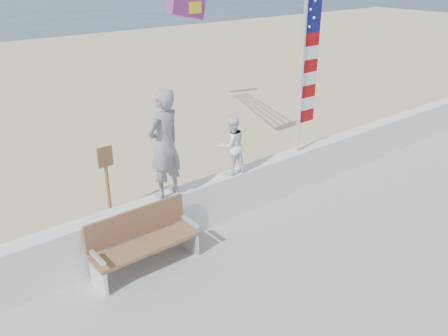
{
  "coord_description": "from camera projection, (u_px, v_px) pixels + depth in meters",
  "views": [
    {
      "loc": [
        -4.86,
        -4.42,
        4.85
      ],
      "look_at": [
        0.2,
        1.8,
        1.35
      ],
      "focal_mm": 38.0,
      "sensor_mm": 36.0,
      "label": 1
    }
  ],
  "objects": [
    {
      "name": "ground",
      "position": [
        283.0,
        279.0,
        7.89
      ],
      "size": [
        220.0,
        220.0,
        0.0
      ],
      "primitive_type": "plane",
      "color": "#2B4257",
      "rests_on": "ground"
    },
    {
      "name": "sand",
      "position": [
        68.0,
        135.0,
        14.27
      ],
      "size": [
        90.0,
        40.0,
        0.08
      ],
      "primitive_type": "cube",
      "color": "#D1B88B",
      "rests_on": "ground"
    },
    {
      "name": "seawall",
      "position": [
        209.0,
        202.0,
        9.06
      ],
      "size": [
        30.0,
        0.35,
        0.9
      ],
      "primitive_type": "cube",
      "color": "white",
      "rests_on": "boardwalk"
    },
    {
      "name": "adult",
      "position": [
        164.0,
        144.0,
        7.96
      ],
      "size": [
        0.78,
        0.61,
        1.9
      ],
      "primitive_type": "imported",
      "rotation": [
        0.0,
        0.0,
        3.39
      ],
      "color": "gray",
      "rests_on": "seawall"
    },
    {
      "name": "child",
      "position": [
        232.0,
        145.0,
        8.97
      ],
      "size": [
        0.61,
        0.5,
        1.15
      ],
      "primitive_type": "imported",
      "rotation": [
        0.0,
        0.0,
        3.02
      ],
      "color": "white",
      "rests_on": "seawall"
    },
    {
      "name": "bench",
      "position": [
        143.0,
        240.0,
        7.72
      ],
      "size": [
        1.8,
        0.57,
        1.0
      ],
      "color": "#8F613E",
      "rests_on": "boardwalk"
    },
    {
      "name": "flag",
      "position": [
        306.0,
        62.0,
        9.57
      ],
      "size": [
        0.5,
        0.08,
        3.5
      ],
      "color": "white",
      "rests_on": "seawall"
    },
    {
      "name": "parafoil_kite",
      "position": [
        187.0,
        6.0,
        10.36
      ],
      "size": [
        0.97,
        0.3,
        0.66
      ],
      "color": "red",
      "rests_on": "ground"
    },
    {
      "name": "sign",
      "position": [
        107.0,
        174.0,
        9.47
      ],
      "size": [
        0.32,
        0.07,
        1.46
      ],
      "color": "brown",
      "rests_on": "sand"
    }
  ]
}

